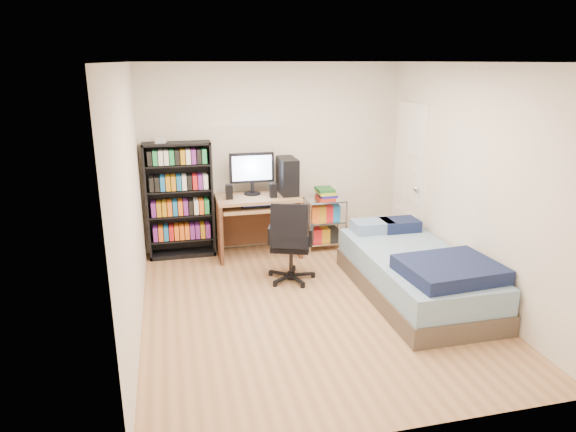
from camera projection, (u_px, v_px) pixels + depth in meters
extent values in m
cube|color=tan|center=(311.00, 308.00, 5.48)|extent=(3.50, 4.00, 0.04)
cube|color=silver|center=(315.00, 60.00, 4.75)|extent=(3.50, 4.00, 0.04)
cube|color=white|center=(272.00, 157.00, 6.99)|extent=(3.50, 0.04, 2.50)
cube|color=white|center=(401.00, 270.00, 3.23)|extent=(3.50, 0.04, 2.50)
cube|color=white|center=(128.00, 204.00, 4.72)|extent=(0.04, 4.00, 2.50)
cube|color=white|center=(471.00, 183.00, 5.51)|extent=(0.04, 4.00, 2.50)
cube|color=black|center=(180.00, 201.00, 6.69)|extent=(0.86, 0.29, 1.52)
cube|color=black|center=(182.00, 239.00, 6.84)|extent=(0.80, 0.27, 0.02)
cube|color=red|center=(182.00, 231.00, 6.80)|extent=(0.74, 0.23, 0.18)
cube|color=black|center=(181.00, 215.00, 6.74)|extent=(0.80, 0.27, 0.02)
cube|color=#1A6FBA|center=(180.00, 207.00, 6.70)|extent=(0.74, 0.23, 0.18)
cube|color=black|center=(179.00, 190.00, 6.65)|extent=(0.80, 0.27, 0.02)
cube|color=#C28516|center=(179.00, 182.00, 6.61)|extent=(0.74, 0.23, 0.18)
cube|color=black|center=(178.00, 165.00, 6.55)|extent=(0.80, 0.27, 0.02)
cube|color=#20964E|center=(177.00, 156.00, 6.51)|extent=(0.74, 0.23, 0.18)
cube|color=silver|center=(160.00, 140.00, 6.42)|extent=(0.13, 0.12, 0.06)
cube|color=#A17852|center=(258.00, 198.00, 6.71)|extent=(1.09, 0.60, 0.04)
cube|color=#37291E|center=(219.00, 230.00, 6.72)|extent=(0.04, 0.60, 0.77)
cube|color=#37291E|center=(296.00, 224.00, 6.95)|extent=(0.04, 0.60, 0.77)
cube|color=#37291E|center=(255.00, 220.00, 7.08)|extent=(1.04, 0.03, 0.71)
cube|color=#A17852|center=(259.00, 207.00, 6.66)|extent=(0.98, 0.49, 0.03)
cube|color=black|center=(259.00, 206.00, 6.64)|extent=(0.48, 0.16, 0.03)
cube|color=black|center=(252.00, 168.00, 6.70)|extent=(0.59, 0.05, 0.39)
cube|color=silver|center=(252.00, 168.00, 6.67)|extent=(0.52, 0.01, 0.33)
cube|color=black|center=(287.00, 176.00, 6.78)|extent=(0.22, 0.46, 0.48)
cube|color=black|center=(229.00, 192.00, 6.55)|extent=(0.09, 0.09, 0.18)
cube|color=black|center=(273.00, 190.00, 6.62)|extent=(0.09, 0.09, 0.18)
cylinder|color=black|center=(291.00, 260.00, 6.08)|extent=(0.05, 0.05, 0.35)
cube|color=black|center=(291.00, 245.00, 6.03)|extent=(0.56, 0.56, 0.07)
cube|color=black|center=(289.00, 226.00, 5.75)|extent=(0.44, 0.27, 0.51)
cube|color=black|center=(271.00, 234.00, 6.02)|extent=(0.13, 0.27, 0.20)
cube|color=black|center=(311.00, 235.00, 5.96)|extent=(0.13, 0.27, 0.20)
cylinder|color=silver|center=(310.00, 229.00, 6.87)|extent=(0.02, 0.02, 0.70)
cylinder|color=silver|center=(346.00, 226.00, 6.98)|extent=(0.02, 0.02, 0.70)
cylinder|color=silver|center=(303.00, 221.00, 7.21)|extent=(0.02, 0.02, 0.70)
cylinder|color=silver|center=(338.00, 219.00, 7.32)|extent=(0.02, 0.02, 0.70)
cube|color=silver|center=(324.00, 241.00, 7.17)|extent=(0.51, 0.36, 0.02)
cube|color=silver|center=(324.00, 220.00, 7.08)|extent=(0.51, 0.36, 0.02)
cube|color=silver|center=(325.00, 200.00, 7.00)|extent=(0.51, 0.36, 0.02)
cube|color=maroon|center=(325.00, 193.00, 6.97)|extent=(0.22, 0.28, 0.16)
cube|color=brown|center=(414.00, 286.00, 5.71)|extent=(1.08, 2.16, 0.22)
cube|color=#80A1C0|center=(415.00, 266.00, 5.64)|extent=(1.04, 2.12, 0.26)
cube|color=#141D3F|center=(450.00, 270.00, 5.05)|extent=(0.97, 0.82, 0.15)
cube|color=#97B9D6|center=(372.00, 226.00, 6.36)|extent=(0.49, 0.32, 0.14)
cube|color=#141D3F|center=(400.00, 225.00, 6.41)|extent=(0.45, 0.32, 0.14)
cube|color=#422A15|center=(419.00, 256.00, 5.55)|extent=(0.30, 0.24, 0.02)
cube|color=white|center=(409.00, 179.00, 6.83)|extent=(0.05, 0.80, 2.00)
sphere|color=silver|center=(416.00, 189.00, 6.53)|extent=(0.08, 0.08, 0.08)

